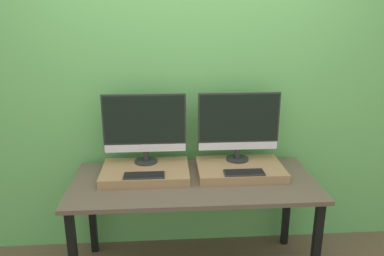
{
  "coord_description": "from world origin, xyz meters",
  "views": [
    {
      "loc": [
        -0.18,
        -2.01,
        1.87
      ],
      "look_at": [
        0.0,
        0.58,
        1.07
      ],
      "focal_mm": 35.0,
      "sensor_mm": 36.0,
      "label": 1
    }
  ],
  "objects_px": {
    "monitor_left": "(145,126)",
    "keyboard_right": "(244,172)",
    "monitor_right": "(239,124)",
    "keyboard_left": "(144,175)"
  },
  "relations": [
    {
      "from": "keyboard_left",
      "to": "keyboard_right",
      "type": "xyz_separation_m",
      "value": [
        0.68,
        0.0,
        0.0
      ]
    },
    {
      "from": "monitor_right",
      "to": "keyboard_right",
      "type": "bearing_deg",
      "value": -90.0
    },
    {
      "from": "monitor_left",
      "to": "keyboard_left",
      "type": "height_order",
      "value": "monitor_left"
    },
    {
      "from": "keyboard_left",
      "to": "monitor_right",
      "type": "bearing_deg",
      "value": 20.28
    },
    {
      "from": "keyboard_left",
      "to": "monitor_right",
      "type": "relative_size",
      "value": 0.47
    },
    {
      "from": "monitor_left",
      "to": "keyboard_right",
      "type": "distance_m",
      "value": 0.78
    },
    {
      "from": "monitor_left",
      "to": "monitor_right",
      "type": "relative_size",
      "value": 1.0
    },
    {
      "from": "monitor_left",
      "to": "monitor_right",
      "type": "distance_m",
      "value": 0.68
    },
    {
      "from": "keyboard_left",
      "to": "keyboard_right",
      "type": "bearing_deg",
      "value": 0.0
    },
    {
      "from": "keyboard_right",
      "to": "keyboard_left",
      "type": "bearing_deg",
      "value": 180.0
    }
  ]
}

